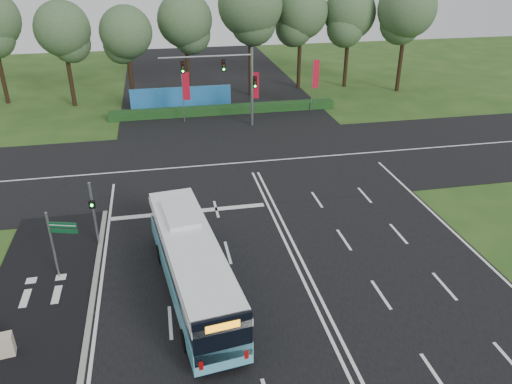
% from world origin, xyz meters
% --- Properties ---
extents(ground, '(120.00, 120.00, 0.00)m').
position_xyz_m(ground, '(0.00, 0.00, 0.00)').
color(ground, '#244818').
rests_on(ground, ground).
extents(road_main, '(20.00, 120.00, 0.04)m').
position_xyz_m(road_main, '(0.00, 0.00, 0.02)').
color(road_main, black).
rests_on(road_main, ground).
extents(road_cross, '(120.00, 14.00, 0.05)m').
position_xyz_m(road_cross, '(0.00, 12.00, 0.03)').
color(road_cross, black).
rests_on(road_cross, ground).
extents(bike_path, '(5.00, 18.00, 0.06)m').
position_xyz_m(bike_path, '(-12.50, -3.00, 0.03)').
color(bike_path, black).
rests_on(bike_path, ground).
extents(kerb_strip, '(0.25, 18.00, 0.12)m').
position_xyz_m(kerb_strip, '(-10.10, -3.00, 0.06)').
color(kerb_strip, gray).
rests_on(kerb_strip, ground).
extents(city_bus, '(3.70, 11.34, 3.20)m').
position_xyz_m(city_bus, '(-5.39, -3.09, 1.61)').
color(city_bus, '#55ACC5').
rests_on(city_bus, ground).
extents(pedestrian_signal, '(0.33, 0.43, 3.78)m').
position_xyz_m(pedestrian_signal, '(-10.20, 2.26, 2.07)').
color(pedestrian_signal, gray).
rests_on(pedestrian_signal, ground).
extents(street_sign, '(1.40, 0.48, 3.71)m').
position_xyz_m(street_sign, '(-11.58, -0.58, 2.36)').
color(street_sign, gray).
rests_on(street_sign, ground).
extents(utility_cabinet, '(0.68, 0.59, 1.02)m').
position_xyz_m(utility_cabinet, '(-13.14, -5.61, 0.51)').
color(utility_cabinet, beige).
rests_on(utility_cabinet, ground).
extents(banner_flag_left, '(0.70, 0.19, 4.81)m').
position_xyz_m(banner_flag_left, '(-3.78, 22.59, 3.12)').
color(banner_flag_left, gray).
rests_on(banner_flag_left, ground).
extents(banner_flag_mid, '(0.66, 0.20, 4.57)m').
position_xyz_m(banner_flag_mid, '(2.58, 22.26, 2.98)').
color(banner_flag_mid, gray).
rests_on(banner_flag_mid, ground).
extents(banner_flag_right, '(0.74, 0.25, 5.11)m').
position_xyz_m(banner_flag_right, '(8.85, 23.80, 3.31)').
color(banner_flag_right, gray).
rests_on(banner_flag_right, ground).
extents(traffic_light_gantry, '(8.41, 0.28, 7.00)m').
position_xyz_m(traffic_light_gantry, '(0.21, 20.50, 4.66)').
color(traffic_light_gantry, gray).
rests_on(traffic_light_gantry, ground).
extents(hedge, '(22.00, 1.20, 0.80)m').
position_xyz_m(hedge, '(0.00, 24.50, 0.40)').
color(hedge, '#163613').
rests_on(hedge, ground).
extents(blue_hoarding, '(10.00, 0.30, 2.20)m').
position_xyz_m(blue_hoarding, '(-4.00, 27.00, 1.10)').
color(blue_hoarding, '#216CB4').
rests_on(blue_hoarding, ground).
extents(eucalyptus_row, '(48.13, 9.56, 12.76)m').
position_xyz_m(eucalyptus_row, '(1.54, 30.96, 8.36)').
color(eucalyptus_row, black).
rests_on(eucalyptus_row, ground).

